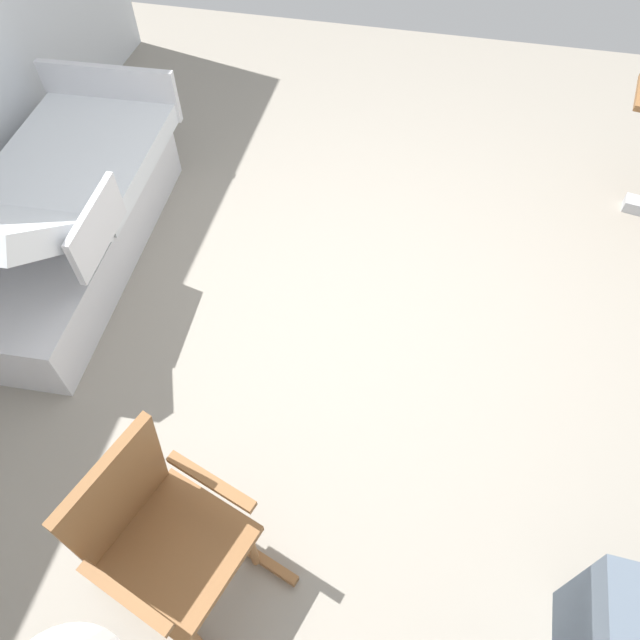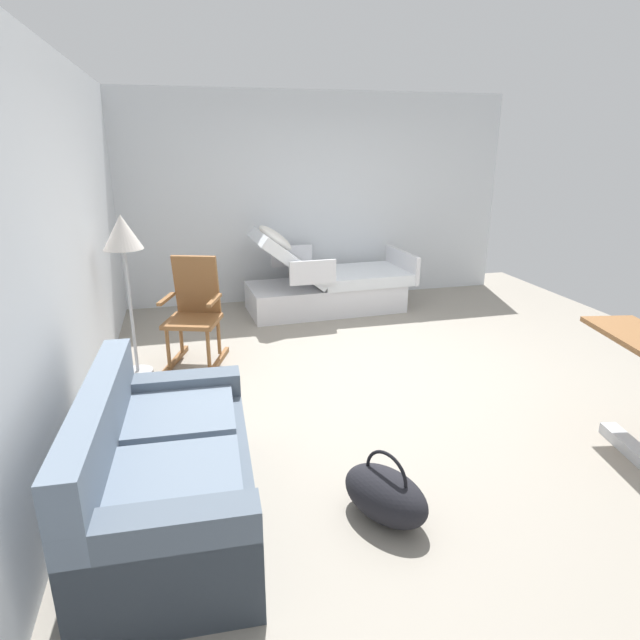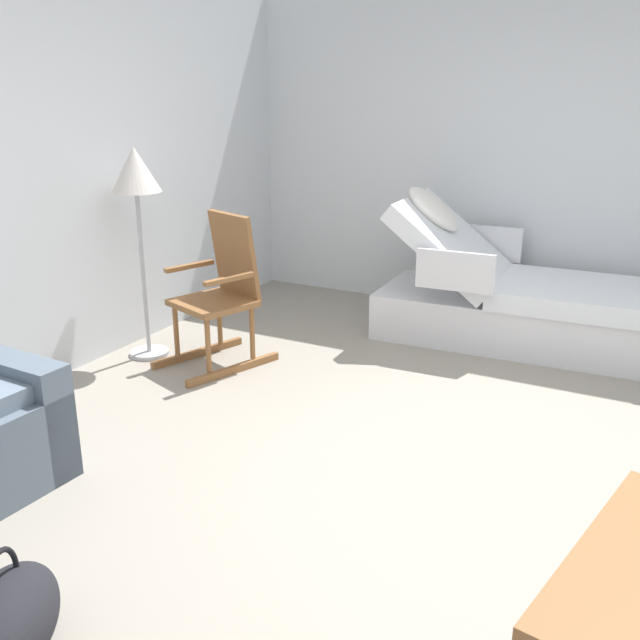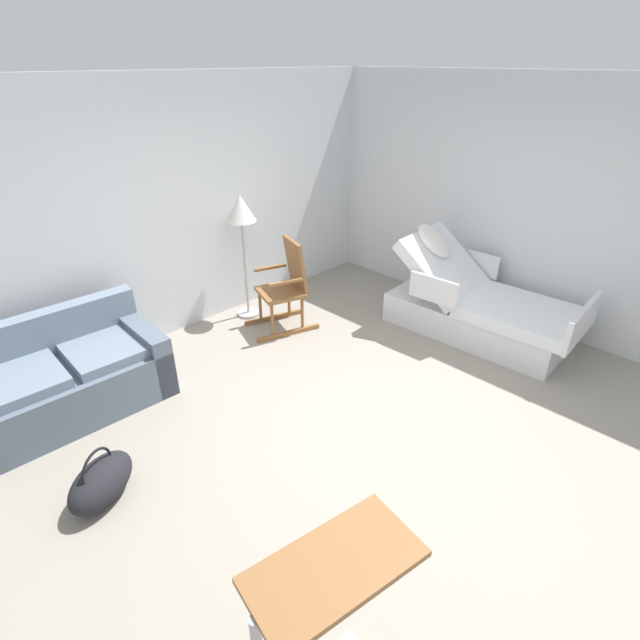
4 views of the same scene
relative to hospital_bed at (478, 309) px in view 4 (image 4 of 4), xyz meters
The scene contains 9 objects.
ground_plane 2.09m from the hospital_bed, behind, with size 6.75×6.75×0.00m, color gray.
back_wall 3.44m from the hospital_bed, 128.86° to the left, with size 5.60×0.10×2.70m, color silver.
side_wall 1.24m from the hospital_bed, ahead, with size 0.10×5.28×2.70m, color silver.
hospital_bed is the anchor object (origin of this frame).
couch 4.22m from the hospital_bed, 153.02° to the left, with size 1.64×0.92×0.85m.
rocking_chair 2.18m from the hospital_bed, 129.55° to the left, with size 0.87×0.69×1.05m.
floor_lamp 2.86m from the hospital_bed, 124.35° to the left, with size 0.34×0.34×1.48m.
overbed_table 3.96m from the hospital_bed, 162.36° to the right, with size 0.87×0.54×0.84m.
duffel_bag 4.09m from the hospital_bed, 169.86° to the left, with size 0.64×0.55×0.43m.
Camera 4 is at (-2.63, -2.08, 2.80)m, focal length 27.15 mm.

